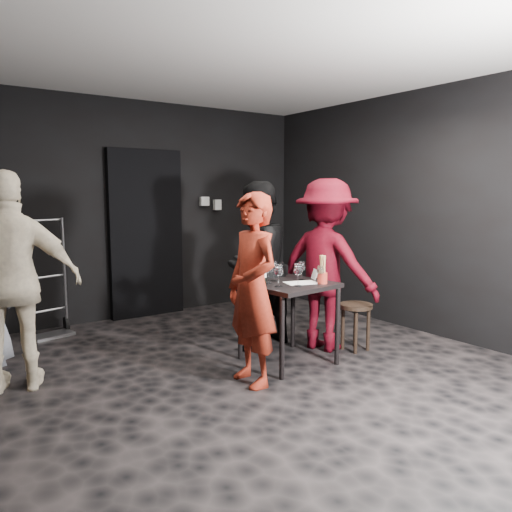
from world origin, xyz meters
TOP-DOWN VIEW (x-y plane):
  - floor at (0.00, 0.00)m, footprint 4.50×5.00m
  - ceiling at (0.00, 0.00)m, footprint 4.50×5.00m
  - wall_back at (0.00, 2.50)m, footprint 4.50×0.04m
  - wall_right at (2.25, 0.00)m, footprint 0.04×5.00m
  - doorway at (0.00, 2.44)m, footprint 0.95×0.10m
  - wallbox_upper at (0.85, 2.45)m, footprint 0.12×0.06m
  - wallbox_lower at (1.05, 2.45)m, footprint 0.10×0.06m
  - hand_truck at (-1.25, 2.22)m, footprint 0.43×0.36m
  - tasting_table at (0.36, 0.02)m, footprint 0.72×0.72m
  - stool at (1.13, -0.10)m, footprint 0.33×0.33m
  - server_red at (-0.20, -0.22)m, footprint 0.42×0.62m
  - woman_black at (0.38, 0.56)m, footprint 1.04×0.80m
  - man_maroon at (0.94, 0.13)m, footprint 0.92×1.36m
  - bystander_cream at (-1.82, 0.75)m, footprint 1.31×0.91m
  - tasting_mat at (0.44, -0.07)m, footprint 0.33×0.26m
  - wine_glass_a at (0.17, -0.09)m, footprint 0.09×0.09m
  - wine_glass_b at (0.18, 0.08)m, footprint 0.08×0.08m
  - wine_glass_c at (0.30, 0.16)m, footprint 0.09×0.09m
  - wine_glass_d at (0.32, -0.17)m, footprint 0.08×0.08m
  - wine_glass_e at (0.55, -0.21)m, footprint 0.07×0.07m
  - wine_glass_f at (0.54, 0.04)m, footprint 0.07×0.07m
  - wine_bottle at (0.07, 0.02)m, footprint 0.07×0.07m
  - breadstick_cup at (0.58, -0.20)m, footprint 0.09×0.09m
  - reserved_card at (0.67, 0.01)m, footprint 0.12×0.14m

SIDE VIEW (x-z plane):
  - floor at x=0.00m, z-range -0.01..0.01m
  - hand_truck at x=-1.25m, z-range -0.42..0.88m
  - stool at x=1.13m, z-range 0.13..0.60m
  - tasting_table at x=0.36m, z-range 0.28..1.03m
  - tasting_mat at x=0.44m, z-range 0.75..0.75m
  - reserved_card at x=0.67m, z-range 0.75..0.84m
  - server_red at x=-0.20m, z-range 0.00..1.65m
  - wine_glass_e at x=0.55m, z-range 0.75..0.94m
  - wine_glass_f at x=0.54m, z-range 0.75..0.94m
  - wine_glass_c at x=0.30m, z-range 0.75..0.95m
  - wine_glass_a at x=0.17m, z-range 0.75..0.97m
  - wine_bottle at x=0.07m, z-range 0.72..1.00m
  - wine_glass_d at x=0.32m, z-range 0.75..0.97m
  - wine_glass_b at x=0.18m, z-range 0.75..0.97m
  - breadstick_cup at x=0.58m, z-range 0.74..1.02m
  - woman_black at x=0.38m, z-range 0.00..1.88m
  - man_maroon at x=0.94m, z-range 0.00..1.93m
  - bystander_cream at x=-1.82m, z-range 0.00..2.03m
  - doorway at x=0.00m, z-range 0.00..2.10m
  - wall_back at x=0.00m, z-range 0.00..2.70m
  - wall_right at x=2.25m, z-range 0.00..2.70m
  - wallbox_lower at x=1.05m, z-range 1.33..1.47m
  - wallbox_upper at x=0.85m, z-range 1.39..1.51m
  - ceiling at x=0.00m, z-range 2.69..2.71m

